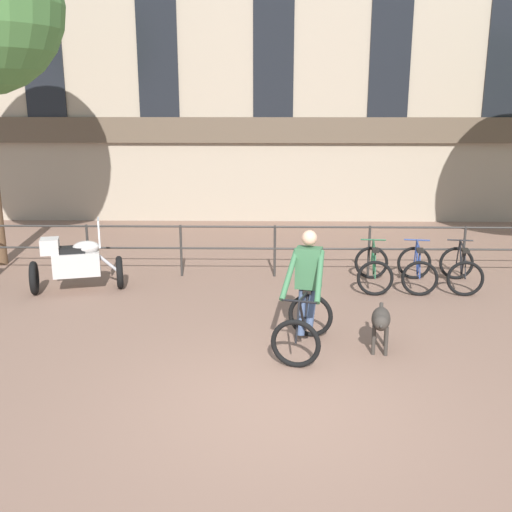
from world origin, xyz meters
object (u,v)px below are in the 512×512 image
(dog, at_px, (381,321))
(parked_motorcycle, at_px, (76,262))
(parked_bicycle_mid_right, at_px, (461,269))
(parked_bicycle_mid_left, at_px, (417,269))
(parked_bicycle_near_lamp, at_px, (373,269))
(cyclist_with_bike, at_px, (306,297))

(dog, distance_m, parked_motorcycle, 5.78)
(parked_bicycle_mid_right, bearing_deg, parked_bicycle_mid_left, 8.56)
(parked_bicycle_mid_right, bearing_deg, parked_bicycle_near_lamp, 8.56)
(dog, xyz_separation_m, parked_bicycle_mid_right, (2.06, 3.02, -0.11))
(parked_bicycle_mid_left, bearing_deg, parked_motorcycle, 11.19)
(cyclist_with_bike, bearing_deg, parked_bicycle_mid_left, 65.63)
(cyclist_with_bike, bearing_deg, parked_bicycle_near_lamp, 77.20)
(parked_bicycle_mid_left, relative_size, parked_bicycle_mid_right, 1.00)
(parked_bicycle_mid_left, bearing_deg, cyclist_with_bike, 59.35)
(parked_motorcycle, bearing_deg, cyclist_with_bike, -136.34)
(dog, bearing_deg, parked_motorcycle, 163.34)
(parked_bicycle_mid_left, distance_m, parked_bicycle_mid_right, 0.82)
(parked_motorcycle, height_order, parked_bicycle_near_lamp, parked_motorcycle)
(parked_bicycle_mid_left, bearing_deg, dog, 75.68)
(parked_bicycle_mid_right, bearing_deg, cyclist_with_bike, 51.15)
(cyclist_with_bike, xyz_separation_m, parked_bicycle_near_lamp, (1.46, 2.86, -0.41))
(parked_bicycle_near_lamp, bearing_deg, parked_motorcycle, 9.46)
(parked_motorcycle, bearing_deg, parked_bicycle_mid_left, -101.62)
(parked_motorcycle, bearing_deg, parked_bicycle_near_lamp, -101.14)
(cyclist_with_bike, distance_m, dog, 1.10)
(cyclist_with_bike, height_order, parked_motorcycle, cyclist_with_bike)
(dog, relative_size, parked_motorcycle, 0.53)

